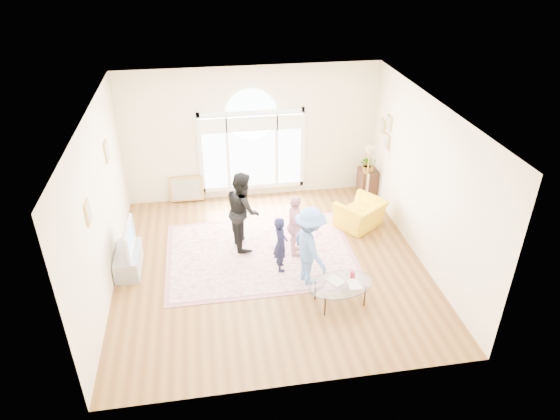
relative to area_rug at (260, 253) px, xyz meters
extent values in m
plane|color=brown|center=(0.16, -0.41, -0.01)|extent=(6.00, 6.00, 0.00)
plane|color=beige|center=(0.16, 2.59, 1.59)|extent=(6.00, 0.00, 6.00)
plane|color=beige|center=(0.16, -3.41, 1.59)|extent=(6.00, 0.00, 6.00)
plane|color=beige|center=(-2.84, -0.41, 1.59)|extent=(0.00, 6.00, 6.00)
plane|color=beige|center=(3.16, -0.41, 1.59)|extent=(0.00, 6.00, 6.00)
plane|color=white|center=(0.16, -0.41, 3.19)|extent=(6.00, 6.00, 0.00)
cube|color=white|center=(0.16, 2.55, 0.24)|extent=(2.50, 0.08, 0.10)
cube|color=white|center=(0.16, 2.55, 2.14)|extent=(2.50, 0.08, 0.10)
cube|color=white|center=(-1.06, 2.55, 1.19)|extent=(0.10, 0.08, 2.00)
cube|color=white|center=(1.38, 2.55, 1.19)|extent=(0.10, 0.08, 2.00)
cube|color=#C6E2FF|center=(-0.74, 2.55, 1.19)|extent=(0.55, 0.02, 1.80)
cube|color=#C6E2FF|center=(1.05, 2.55, 1.19)|extent=(0.55, 0.02, 1.80)
cube|color=#C6E2FF|center=(0.16, 2.55, 1.19)|extent=(1.10, 0.02, 1.80)
cylinder|color=#C6E2FF|center=(0.16, 2.55, 2.09)|extent=(1.20, 0.02, 1.20)
cube|color=white|center=(-0.43, 2.54, 1.19)|extent=(0.07, 0.04, 1.80)
cube|color=white|center=(0.74, 2.54, 1.19)|extent=(0.07, 0.04, 1.80)
cube|color=white|center=(-0.74, 2.47, 1.91)|extent=(0.65, 0.12, 0.35)
cube|color=white|center=(0.16, 2.47, 1.91)|extent=(1.20, 0.12, 0.35)
cube|color=white|center=(1.05, 2.47, 1.91)|extent=(0.65, 0.12, 0.35)
cube|color=tan|center=(-2.82, 0.89, 2.09)|extent=(0.03, 0.34, 0.40)
cube|color=#ADA38E|center=(-2.80, 0.89, 2.09)|extent=(0.01, 0.28, 0.34)
cube|color=tan|center=(-2.82, -1.31, 1.99)|extent=(0.03, 0.30, 0.36)
cube|color=#ADA38E|center=(-2.80, -1.31, 1.99)|extent=(0.01, 0.24, 0.30)
cube|color=tan|center=(3.14, 1.64, 2.04)|extent=(0.03, 0.28, 0.34)
cube|color=#ADA38E|center=(3.12, 1.64, 2.04)|extent=(0.01, 0.22, 0.28)
cube|color=tan|center=(3.14, 1.64, 1.61)|extent=(0.03, 0.28, 0.34)
cube|color=#ADA38E|center=(3.12, 1.64, 1.61)|extent=(0.01, 0.22, 0.28)
cube|color=tan|center=(3.14, 1.99, 1.83)|extent=(0.03, 0.26, 0.32)
cube|color=#ADA38E|center=(3.12, 1.99, 1.83)|extent=(0.01, 0.20, 0.26)
cube|color=beige|center=(0.00, 0.00, 0.00)|extent=(3.60, 2.60, 0.02)
cube|color=#976068|center=(0.00, 0.00, 0.00)|extent=(3.80, 2.80, 0.01)
cube|color=#94989C|center=(-2.59, -0.11, 0.20)|extent=(0.45, 1.00, 0.42)
imported|color=black|center=(-2.59, -0.11, 0.69)|extent=(0.13, 0.98, 0.57)
cube|color=#51B7DF|center=(-2.50, -0.11, 0.69)|extent=(0.02, 0.80, 0.46)
ellipsoid|color=silver|center=(1.21, -1.73, 0.40)|extent=(1.31, 0.95, 0.02)
cylinder|color=black|center=(1.55, -1.46, 0.19)|extent=(0.03, 0.03, 0.40)
cylinder|color=black|center=(0.80, -1.58, 0.19)|extent=(0.03, 0.03, 0.40)
cylinder|color=black|center=(1.62, -1.88, 0.19)|extent=(0.03, 0.03, 0.40)
cylinder|color=black|center=(0.87, -2.01, 0.19)|extent=(0.03, 0.03, 0.40)
imported|color=#B2A58C|center=(1.04, -1.71, 0.42)|extent=(0.33, 0.36, 0.03)
imported|color=#B2A58C|center=(1.33, -1.80, 0.42)|extent=(0.21, 0.29, 0.02)
cylinder|color=#D01340|center=(1.46, -1.58, 0.47)|extent=(0.07, 0.07, 0.12)
imported|color=yellow|center=(2.34, 0.72, 0.30)|extent=(1.27, 1.24, 0.62)
cube|color=black|center=(2.94, 2.11, 0.34)|extent=(0.40, 0.50, 0.70)
cylinder|color=black|center=(2.74, 1.63, 0.00)|extent=(0.20, 0.20, 0.02)
cylinder|color=#A88640|center=(2.74, 1.63, 0.67)|extent=(0.02, 0.02, 1.35)
cone|color=#CCB284|center=(2.74, 1.63, 1.39)|extent=(0.30, 0.30, 0.22)
cylinder|color=white|center=(2.86, 1.96, 0.34)|extent=(0.20, 0.20, 0.70)
imported|color=#33722D|center=(2.86, 1.96, 0.90)|extent=(0.40, 0.35, 0.43)
cube|color=tan|center=(-1.47, 2.49, -0.01)|extent=(0.80, 0.14, 0.62)
imported|color=black|center=(0.33, -0.58, 0.58)|extent=(0.28, 0.42, 1.14)
imported|color=black|center=(-0.29, 0.37, 0.84)|extent=(0.73, 0.88, 1.66)
imported|color=#EFA4B3|center=(0.69, -0.13, 0.67)|extent=(0.38, 0.80, 1.32)
imported|color=#577FC8|center=(0.79, -1.05, 0.79)|extent=(0.85, 1.13, 1.56)
camera|label=1|loc=(-0.95, -8.38, 5.90)|focal=32.00mm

